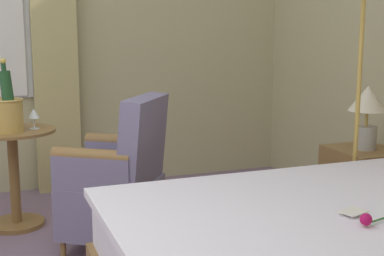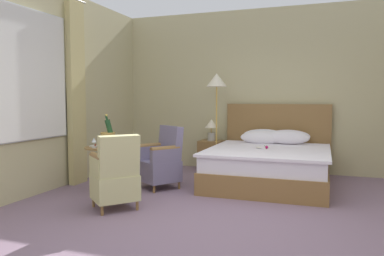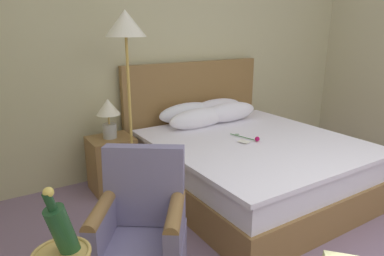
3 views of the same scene
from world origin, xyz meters
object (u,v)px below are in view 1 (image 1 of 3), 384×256
(champagne_bucket, at_px, (7,110))
(bedside_lamp, at_px, (367,108))
(nightstand, at_px, (362,193))
(snack_plate, at_px, (8,125))
(side_table_round, at_px, (14,170))
(armchair_by_window, at_px, (118,184))
(wine_glass_near_bucket, at_px, (34,114))

(champagne_bucket, bearing_deg, bedside_lamp, 66.90)
(nightstand, xyz_separation_m, snack_plate, (-1.15, -2.16, 0.40))
(nightstand, xyz_separation_m, side_table_round, (-0.99, -2.14, 0.11))
(bedside_lamp, distance_m, armchair_by_window, 1.66)
(bedside_lamp, xyz_separation_m, champagne_bucket, (-0.92, -2.16, -0.03))
(snack_plate, bearing_deg, armchair_by_window, 36.96)
(armchair_by_window, bearing_deg, nightstand, 77.19)
(side_table_round, bearing_deg, nightstand, 65.07)
(wine_glass_near_bucket, distance_m, armchair_by_window, 0.84)
(bedside_lamp, xyz_separation_m, side_table_round, (-0.99, -2.14, -0.46))
(nightstand, relative_size, armchair_by_window, 0.61)
(nightstand, relative_size, snack_plate, 3.57)
(wine_glass_near_bucket, xyz_separation_m, armchair_by_window, (0.62, 0.43, -0.37))
(champagne_bucket, bearing_deg, wine_glass_near_bucket, 107.71)
(champagne_bucket, height_order, wine_glass_near_bucket, champagne_bucket)
(wine_glass_near_bucket, bearing_deg, armchair_by_window, 34.88)
(side_table_round, bearing_deg, armchair_by_window, 42.32)
(nightstand, height_order, bedside_lamp, bedside_lamp)
(nightstand, bearing_deg, bedside_lamp, -180.00)
(snack_plate, height_order, armchair_by_window, armchair_by_window)
(wine_glass_near_bucket, bearing_deg, side_table_round, -96.82)
(wine_glass_near_bucket, bearing_deg, champagne_bucket, -72.29)
(nightstand, distance_m, side_table_round, 2.36)
(nightstand, relative_size, bedside_lamp, 1.43)
(bedside_lamp, height_order, wine_glass_near_bucket, bedside_lamp)
(bedside_lamp, bearing_deg, champagne_bucket, -113.10)
(side_table_round, height_order, champagne_bucket, champagne_bucket)
(nightstand, height_order, armchair_by_window, armchair_by_window)
(champagne_bucket, relative_size, armchair_by_window, 0.50)
(champagne_bucket, bearing_deg, side_table_round, 163.10)
(wine_glass_near_bucket, relative_size, snack_plate, 0.86)
(champagne_bucket, xyz_separation_m, armchair_by_window, (0.57, 0.61, -0.41))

